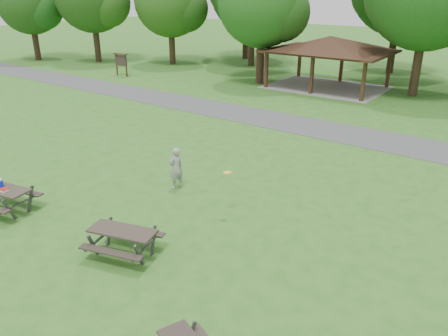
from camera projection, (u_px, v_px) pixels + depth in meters
ground at (118, 242)px, 13.00m from camera, size 160.00×160.00×0.00m
asphalt_path at (318, 128)px, 23.44m from camera, size 120.00×3.20×0.02m
pavilion at (330, 46)px, 31.91m from camera, size 8.60×7.01×3.76m
notice_board at (121, 60)px, 36.81m from camera, size 1.60×0.30×1.88m
tree_row_b at (171, 3)px, 41.25m from camera, size 7.14×6.80×9.28m
tree_row_d at (263, 5)px, 32.45m from camera, size 6.93×6.60×9.27m
tree_flank_left at (30, 3)px, 43.53m from camera, size 6.72×6.40×8.93m
picnic_table_middle at (123, 236)px, 12.18m from camera, size 2.24×1.99×0.82m
frisbee_in_flight at (227, 173)px, 13.99m from camera, size 0.35×0.35×0.02m
frisbee_thrower at (176, 168)px, 16.23m from camera, size 0.50×0.65×1.60m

